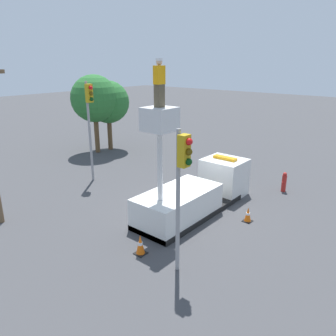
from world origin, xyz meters
TOP-DOWN VIEW (x-y plane):
  - ground_plane at (0.00, 0.00)m, footprint 120.00×120.00m
  - bucket_truck at (0.38, 0.00)m, footprint 6.96×2.13m
  - worker at (-2.12, 0.00)m, footprint 0.40×0.26m
  - traffic_light_pole at (-3.80, -2.38)m, footprint 0.34×0.57m
  - traffic_light_across at (-0.11, 7.00)m, footprint 0.34×0.57m
  - fire_hydrant at (5.47, -2.33)m, footprint 0.49×0.25m
  - traffic_cone_rear at (-3.95, -0.61)m, footprint 0.41×0.41m
  - traffic_cone_curbside at (0.97, -2.47)m, footprint 0.39×0.39m
  - tree_left_bg at (5.37, 11.92)m, footprint 3.28×3.28m
  - tree_right_bg at (4.12, 11.98)m, footprint 3.51×3.51m

SIDE VIEW (x-z plane):
  - ground_plane at x=0.00m, z-range 0.00..0.00m
  - traffic_cone_curbside at x=0.97m, z-range -0.02..0.66m
  - traffic_cone_rear at x=-3.95m, z-range -0.02..0.76m
  - fire_hydrant at x=5.47m, z-range -0.01..1.09m
  - bucket_truck at x=0.38m, z-range -1.67..3.51m
  - traffic_light_pole at x=-3.80m, z-range 1.03..5.93m
  - tree_left_bg at x=5.37m, z-range 1.05..6.47m
  - traffic_light_across at x=-0.11m, z-range 1.19..6.97m
  - tree_right_bg at x=4.12m, z-range 1.17..7.08m
  - worker at x=-2.12m, z-range 5.18..6.93m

